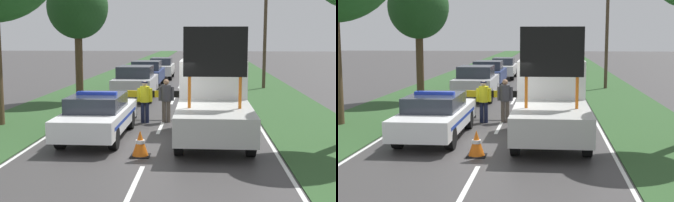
# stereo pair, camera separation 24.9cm
# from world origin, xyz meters

# --- Properties ---
(ground_plane) EXTENTS (160.00, 160.00, 0.00)m
(ground_plane) POSITION_xyz_m (0.00, 0.00, 0.00)
(ground_plane) COLOR #3D3A3A
(lane_markings) EXTENTS (7.19, 70.14, 0.01)m
(lane_markings) POSITION_xyz_m (0.00, 16.00, 0.00)
(lane_markings) COLOR silver
(lane_markings) RESTS_ON ground
(grass_verge_left) EXTENTS (3.39, 120.00, 0.03)m
(grass_verge_left) POSITION_xyz_m (-5.34, 20.00, 0.01)
(grass_verge_left) COLOR #2D5128
(grass_verge_left) RESTS_ON ground
(grass_verge_right) EXTENTS (3.39, 120.00, 0.03)m
(grass_verge_right) POSITION_xyz_m (5.34, 20.00, 0.01)
(grass_verge_right) COLOR #2D5128
(grass_verge_right) RESTS_ON ground
(police_car) EXTENTS (1.81, 4.96, 1.51)m
(police_car) POSITION_xyz_m (-1.82, 0.38, 0.74)
(police_car) COLOR white
(police_car) RESTS_ON ground
(work_truck) EXTENTS (2.19, 5.21, 3.50)m
(work_truck) POSITION_xyz_m (1.82, 0.55, 1.16)
(work_truck) COLOR white
(work_truck) RESTS_ON ground
(road_barrier) EXTENTS (3.26, 0.08, 1.10)m
(road_barrier) POSITION_xyz_m (0.15, 4.02, 0.91)
(road_barrier) COLOR black
(road_barrier) RESTS_ON ground
(police_officer) EXTENTS (0.57, 0.36, 1.58)m
(police_officer) POSITION_xyz_m (-0.67, 3.06, 0.94)
(police_officer) COLOR #191E38
(police_officer) RESTS_ON ground
(pedestrian_civilian) EXTENTS (0.58, 0.37, 1.63)m
(pedestrian_civilian) POSITION_xyz_m (0.12, 3.23, 0.96)
(pedestrian_civilian) COLOR brown
(pedestrian_civilian) RESTS_ON ground
(traffic_cone_near_police) EXTENTS (0.38, 0.38, 0.53)m
(traffic_cone_near_police) POSITION_xyz_m (1.01, 3.84, 0.26)
(traffic_cone_near_police) COLOR black
(traffic_cone_near_police) RESTS_ON ground
(traffic_cone_centre_front) EXTENTS (0.35, 0.35, 0.49)m
(traffic_cone_centre_front) POSITION_xyz_m (-2.61, 5.50, 0.24)
(traffic_cone_centre_front) COLOR black
(traffic_cone_centre_front) RESTS_ON ground
(traffic_cone_near_truck) EXTENTS (0.52, 0.52, 0.72)m
(traffic_cone_near_truck) POSITION_xyz_m (-0.19, -1.80, 0.35)
(traffic_cone_near_truck) COLOR black
(traffic_cone_near_truck) RESTS_ON ground
(queued_car_sedan_silver) EXTENTS (1.90, 4.10, 1.72)m
(queued_car_sedan_silver) POSITION_xyz_m (-1.91, 9.31, 0.88)
(queued_car_sedan_silver) COLOR #B2B2B7
(queued_car_sedan_silver) RESTS_ON ground
(queued_car_hatch_blue) EXTENTS (1.93, 4.31, 1.64)m
(queued_car_hatch_blue) POSITION_xyz_m (-2.05, 15.26, 0.86)
(queued_car_hatch_blue) COLOR navy
(queued_car_hatch_blue) RESTS_ON ground
(queued_car_van_white) EXTENTS (1.70, 4.27, 1.57)m
(queued_car_van_white) POSITION_xyz_m (-1.61, 20.81, 0.81)
(queued_car_van_white) COLOR silver
(queued_car_van_white) RESTS_ON ground
(queued_car_wagon_maroon) EXTENTS (1.78, 4.41, 1.56)m
(queued_car_wagon_maroon) POSITION_xyz_m (1.76, 27.72, 0.82)
(queued_car_wagon_maroon) COLOR maroon
(queued_car_wagon_maroon) RESTS_ON ground
(roadside_tree_mid_left) EXTENTS (2.96, 2.96, 6.17)m
(roadside_tree_mid_left) POSITION_xyz_m (-4.63, 8.65, 4.57)
(roadside_tree_mid_left) COLOR #4C3823
(roadside_tree_mid_left) RESTS_ON ground
(utility_pole) EXTENTS (1.20, 0.20, 6.94)m
(utility_pole) POSITION_xyz_m (5.20, 14.79, 3.59)
(utility_pole) COLOR #473828
(utility_pole) RESTS_ON ground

